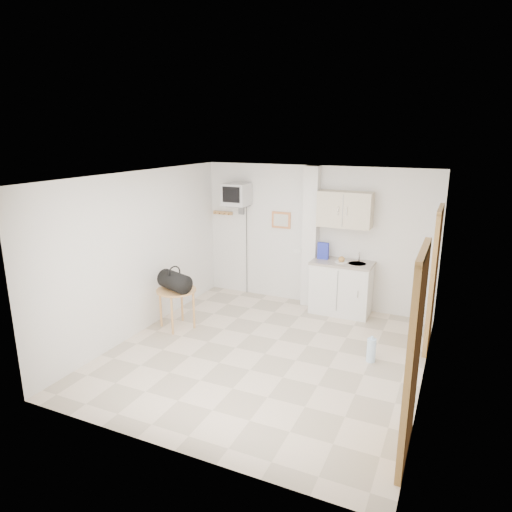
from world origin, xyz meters
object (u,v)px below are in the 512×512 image
at_px(crt_television, 237,195).
at_px(water_bottle, 371,350).
at_px(round_table, 176,294).
at_px(duffel_bag, 175,281).

relative_size(crt_television, water_bottle, 5.75).
xyz_separation_m(round_table, duffel_bag, (0.01, -0.05, 0.24)).
relative_size(round_table, duffel_bag, 1.06).
xyz_separation_m(crt_television, duffel_bag, (-0.19, -1.80, -1.14)).
height_order(crt_television, water_bottle, crt_television).
bearing_deg(duffel_bag, round_table, 125.44).
bearing_deg(crt_television, round_table, -96.51).
bearing_deg(duffel_bag, crt_television, 104.57).
bearing_deg(water_bottle, round_table, -177.41).
bearing_deg(crt_television, duffel_bag, -95.95).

